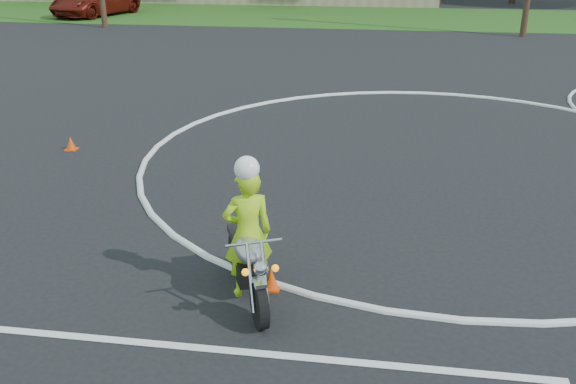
# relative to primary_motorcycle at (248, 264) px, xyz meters

# --- Properties ---
(ground) EXTENTS (120.00, 120.00, 0.00)m
(ground) POSITION_rel_primary_motorcycle_xyz_m (2.70, 2.85, -0.50)
(ground) COLOR black
(ground) RESTS_ON ground
(grass_strip) EXTENTS (120.00, 10.00, 0.02)m
(grass_strip) POSITION_rel_primary_motorcycle_xyz_m (2.70, 29.85, -0.49)
(grass_strip) COLOR #1E4714
(grass_strip) RESTS_ON ground
(course_markings) EXTENTS (19.05, 19.05, 0.12)m
(course_markings) POSITION_rel_primary_motorcycle_xyz_m (4.87, 7.21, -0.49)
(course_markings) COLOR silver
(course_markings) RESTS_ON ground
(primary_motorcycle) EXTENTS (0.98, 1.84, 1.04)m
(primary_motorcycle) POSITION_rel_primary_motorcycle_xyz_m (0.00, 0.00, 0.00)
(primary_motorcycle) COLOR black
(primary_motorcycle) RESTS_ON ground
(rider_primary_grp) EXTENTS (0.75, 0.64, 1.92)m
(rider_primary_grp) POSITION_rel_primary_motorcycle_xyz_m (-0.02, 0.13, 0.42)
(rider_primary_grp) COLOR #A5DD17
(rider_primary_grp) RESTS_ON ground
(pickup_grp) EXTENTS (4.07, 6.00, 1.53)m
(pickup_grp) POSITION_rel_primary_motorcycle_xyz_m (-14.73, 28.23, 0.26)
(pickup_grp) COLOR #5B110A
(pickup_grp) RESTS_ON ground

